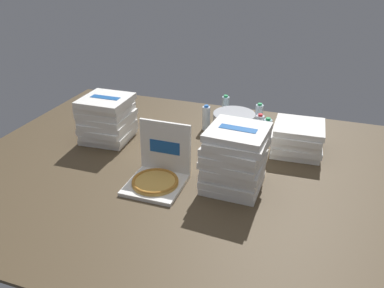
# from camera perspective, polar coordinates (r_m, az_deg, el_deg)

# --- Properties ---
(ground_plane) EXTENTS (3.20, 2.40, 0.02)m
(ground_plane) POSITION_cam_1_polar(r_m,az_deg,el_deg) (2.60, 0.32, -4.06)
(ground_plane) COLOR #4C3D28
(open_pizza_box) EXTENTS (0.34, 0.37, 0.37)m
(open_pizza_box) POSITION_cam_1_polar(r_m,az_deg,el_deg) (2.44, -5.07, -4.27)
(open_pizza_box) COLOR white
(open_pizza_box) RESTS_ON ground_plane
(pizza_stack_center_near) EXTENTS (0.39, 0.38, 0.35)m
(pizza_stack_center_near) POSITION_cam_1_polar(r_m,az_deg,el_deg) (3.01, -12.52, 3.70)
(pizza_stack_center_near) COLOR white
(pizza_stack_center_near) RESTS_ON ground_plane
(pizza_stack_right_near) EXTENTS (0.39, 0.39, 0.39)m
(pizza_stack_right_near) POSITION_cam_1_polar(r_m,az_deg,el_deg) (2.35, 6.37, -2.16)
(pizza_stack_right_near) COLOR white
(pizza_stack_right_near) RESTS_ON ground_plane
(pizza_stack_right_far) EXTENTS (0.37, 0.38, 0.22)m
(pizza_stack_right_far) POSITION_cam_1_polar(r_m,az_deg,el_deg) (2.88, 15.44, 0.82)
(pizza_stack_right_far) COLOR white
(pizza_stack_right_far) RESTS_ON ground_plane
(ice_bucket) EXTENTS (0.33, 0.33, 0.17)m
(ice_bucket) POSITION_cam_1_polar(r_m,az_deg,el_deg) (3.09, 6.24, 3.09)
(ice_bucket) COLOR #B7BABF
(ice_bucket) RESTS_ON ground_plane
(water_bottle_0) EXTENTS (0.06, 0.06, 0.21)m
(water_bottle_0) POSITION_cam_1_polar(r_m,az_deg,el_deg) (3.36, 5.00, 5.46)
(water_bottle_0) COLOR silver
(water_bottle_0) RESTS_ON ground_plane
(water_bottle_1) EXTENTS (0.06, 0.06, 0.21)m
(water_bottle_1) POSITION_cam_1_polar(r_m,az_deg,el_deg) (2.86, 4.71, 1.45)
(water_bottle_1) COLOR silver
(water_bottle_1) RESTS_ON ground_plane
(water_bottle_2) EXTENTS (0.06, 0.06, 0.21)m
(water_bottle_2) POSITION_cam_1_polar(r_m,az_deg,el_deg) (3.13, 2.12, 3.91)
(water_bottle_2) COLOR white
(water_bottle_2) RESTS_ON ground_plane
(water_bottle_3) EXTENTS (0.06, 0.06, 0.21)m
(water_bottle_3) POSITION_cam_1_polar(r_m,az_deg,el_deg) (3.01, 10.00, 2.46)
(water_bottle_3) COLOR white
(water_bottle_3) RESTS_ON ground_plane
(water_bottle_4) EXTENTS (0.06, 0.06, 0.21)m
(water_bottle_4) POSITION_cam_1_polar(r_m,az_deg,el_deg) (2.85, 7.11, 1.22)
(water_bottle_4) COLOR silver
(water_bottle_4) RESTS_ON ground_plane
(water_bottle_5) EXTENTS (0.06, 0.06, 0.21)m
(water_bottle_5) POSITION_cam_1_polar(r_m,az_deg,el_deg) (3.22, 9.93, 4.14)
(water_bottle_5) COLOR silver
(water_bottle_5) RESTS_ON ground_plane
(water_bottle_6) EXTENTS (0.06, 0.06, 0.21)m
(water_bottle_6) POSITION_cam_1_polar(r_m,az_deg,el_deg) (2.95, 11.11, 1.84)
(water_bottle_6) COLOR silver
(water_bottle_6) RESTS_ON ground_plane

